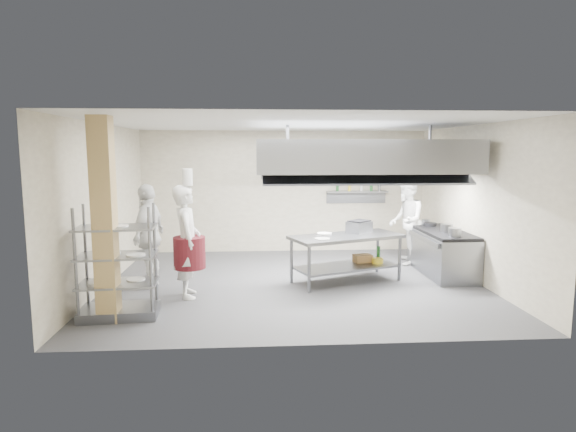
{
  "coord_description": "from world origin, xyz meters",
  "views": [
    {
      "loc": [
        -0.72,
        -8.92,
        2.5
      ],
      "look_at": [
        -0.1,
        0.2,
        1.26
      ],
      "focal_mm": 30.0,
      "sensor_mm": 36.0,
      "label": 1
    }
  ],
  "objects": [
    {
      "name": "ceiling",
      "position": [
        0.0,
        0.0,
        3.0
      ],
      "size": [
        7.0,
        7.0,
        0.0
      ],
      "primitive_type": "plane",
      "rotation": [
        3.14,
        0.0,
        0.0
      ],
      "color": "silver",
      "rests_on": "wall_back"
    },
    {
      "name": "island_undershelf",
      "position": [
        1.0,
        0.01,
        0.3
      ],
      "size": [
        2.12,
        1.45,
        0.04
      ],
      "primitive_type": "cube",
      "rotation": [
        0.0,
        0.0,
        0.37
      ],
      "color": "slate",
      "rests_on": "island"
    },
    {
      "name": "island_worktop",
      "position": [
        1.0,
        0.01,
        0.88
      ],
      "size": [
        2.31,
        1.6,
        0.06
      ],
      "primitive_type": "cube",
      "rotation": [
        0.0,
        0.0,
        0.37
      ],
      "color": "gray",
      "rests_on": "island"
    },
    {
      "name": "floor",
      "position": [
        0.0,
        0.0,
        0.0
      ],
      "size": [
        7.0,
        7.0,
        0.0
      ],
      "primitive_type": "plane",
      "color": "#353537",
      "rests_on": "ground"
    },
    {
      "name": "griddle",
      "position": [
        1.31,
        0.33,
        1.02
      ],
      "size": [
        0.56,
        0.55,
        0.21
      ],
      "primitive_type": "cube",
      "rotation": [
        0.0,
        0.0,
        0.71
      ],
      "color": "slate",
      "rests_on": "island_worktop"
    },
    {
      "name": "wicker_basket",
      "position": [
        1.38,
        0.27,
        0.4
      ],
      "size": [
        0.39,
        0.3,
        0.15
      ],
      "primitive_type": "cube",
      "rotation": [
        0.0,
        0.0,
        0.21
      ],
      "color": "#92623A",
      "rests_on": "island_undershelf"
    },
    {
      "name": "wall_left",
      "position": [
        -3.5,
        0.0,
        1.5
      ],
      "size": [
        0.0,
        6.0,
        6.0
      ],
      "primitive_type": "plane",
      "rotation": [
        1.57,
        0.0,
        1.57
      ],
      "color": "tan",
      "rests_on": "ground"
    },
    {
      "name": "chef_plating",
      "position": [
        -2.69,
        -0.06,
        0.96
      ],
      "size": [
        0.68,
        1.19,
        1.91
      ],
      "primitive_type": "imported",
      "rotation": [
        0.0,
        0.0,
        -1.77
      ],
      "color": "silver",
      "rests_on": "floor"
    },
    {
      "name": "hood_strip_b",
      "position": [
        2.2,
        0.4,
        2.08
      ],
      "size": [
        1.6,
        0.12,
        0.04
      ],
      "primitive_type": "cube",
      "color": "white",
      "rests_on": "exhaust_hood"
    },
    {
      "name": "wall_right",
      "position": [
        3.5,
        0.0,
        1.5
      ],
      "size": [
        0.0,
        6.0,
        6.0
      ],
      "primitive_type": "plane",
      "rotation": [
        1.57,
        0.0,
        -1.57
      ],
      "color": "tan",
      "rests_on": "ground"
    },
    {
      "name": "column",
      "position": [
        -2.9,
        -1.9,
        1.5
      ],
      "size": [
        0.3,
        0.3,
        3.0
      ],
      "primitive_type": "cube",
      "color": "tan",
      "rests_on": "floor"
    },
    {
      "name": "pass_rack",
      "position": [
        -2.8,
        -1.72,
        0.85
      ],
      "size": [
        1.19,
        0.76,
        1.71
      ],
      "primitive_type": null,
      "rotation": [
        0.0,
        0.0,
        0.08
      ],
      "color": "slate",
      "rests_on": "floor"
    },
    {
      "name": "hood_strip_a",
      "position": [
        0.4,
        0.4,
        2.08
      ],
      "size": [
        1.6,
        0.12,
        0.04
      ],
      "primitive_type": "cube",
      "color": "white",
      "rests_on": "exhaust_hood"
    },
    {
      "name": "stockpot",
      "position": [
        3.06,
        0.27,
        0.98
      ],
      "size": [
        0.24,
        0.24,
        0.16
      ],
      "primitive_type": "cylinder",
      "color": "gray",
      "rests_on": "range_top"
    },
    {
      "name": "range_top",
      "position": [
        3.08,
        0.5,
        0.87
      ],
      "size": [
        0.78,
        1.96,
        0.06
      ],
      "primitive_type": "cube",
      "color": "black",
      "rests_on": "cooking_range"
    },
    {
      "name": "wall_back",
      "position": [
        0.0,
        3.0,
        1.5
      ],
      "size": [
        7.0,
        0.0,
        7.0
      ],
      "primitive_type": "plane",
      "rotation": [
        1.57,
        0.0,
        0.0
      ],
      "color": "tan",
      "rests_on": "ground"
    },
    {
      "name": "cooking_range",
      "position": [
        3.08,
        0.5,
        0.42
      ],
      "size": [
        0.8,
        2.0,
        0.84
      ],
      "primitive_type": "cube",
      "color": "slate",
      "rests_on": "floor"
    },
    {
      "name": "island",
      "position": [
        1.0,
        0.01,
        0.46
      ],
      "size": [
        2.31,
        1.6,
        0.91
      ],
      "primitive_type": null,
      "rotation": [
        0.0,
        0.0,
        0.37
      ],
      "color": "gray",
      "rests_on": "floor"
    },
    {
      "name": "chef_line",
      "position": [
        2.6,
        1.41,
        0.96
      ],
      "size": [
        0.94,
        1.09,
        1.91
      ],
      "primitive_type": "imported",
      "rotation": [
        0.0,
        0.0,
        -1.83
      ],
      "color": "white",
      "rests_on": "floor"
    },
    {
      "name": "exhaust_hood",
      "position": [
        1.3,
        0.4,
        2.4
      ],
      "size": [
        4.0,
        2.5,
        0.6
      ],
      "primitive_type": "cube",
      "color": "gray",
      "rests_on": "ceiling"
    },
    {
      "name": "chef_head",
      "position": [
        -1.9,
        -0.74,
        0.97
      ],
      "size": [
        0.57,
        0.77,
        1.94
      ],
      "primitive_type": "imported",
      "rotation": [
        0.0,
        0.0,
        1.72
      ],
      "color": "white",
      "rests_on": "floor"
    },
    {
      "name": "plate_stack",
      "position": [
        -2.8,
        -1.72,
        0.55
      ],
      "size": [
        0.28,
        0.28,
        0.05
      ],
      "primitive_type": "cylinder",
      "color": "white",
      "rests_on": "pass_rack"
    },
    {
      "name": "wall_shelf",
      "position": [
        1.8,
        2.84,
        1.5
      ],
      "size": [
        1.5,
        0.28,
        0.04
      ],
      "primitive_type": "cube",
      "color": "gray",
      "rests_on": "wall_back"
    }
  ]
}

